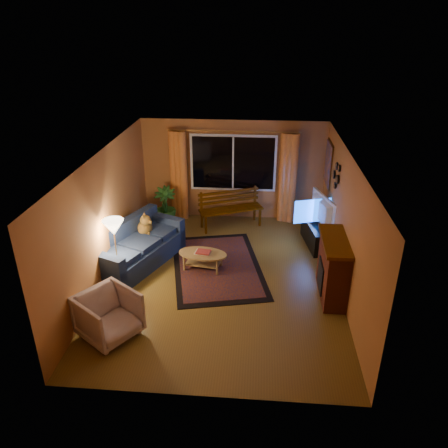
# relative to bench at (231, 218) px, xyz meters

# --- Properties ---
(floor) EXTENTS (4.50, 6.00, 0.02)m
(floor) POSITION_rel_bench_xyz_m (0.01, -2.38, -0.24)
(floor) COLOR brown
(floor) RESTS_ON ground
(ceiling) EXTENTS (4.50, 6.00, 0.02)m
(ceiling) POSITION_rel_bench_xyz_m (0.01, -2.38, 2.28)
(ceiling) COLOR white
(ceiling) RESTS_ON ground
(wall_back) EXTENTS (4.50, 0.02, 2.50)m
(wall_back) POSITION_rel_bench_xyz_m (0.01, 0.63, 1.02)
(wall_back) COLOR #B6723B
(wall_back) RESTS_ON ground
(wall_left) EXTENTS (0.02, 6.00, 2.50)m
(wall_left) POSITION_rel_bench_xyz_m (-2.25, -2.38, 1.02)
(wall_left) COLOR #B6723B
(wall_left) RESTS_ON ground
(wall_right) EXTENTS (0.02, 6.00, 2.50)m
(wall_right) POSITION_rel_bench_xyz_m (2.27, -2.38, 1.02)
(wall_right) COLOR #B6723B
(wall_right) RESTS_ON ground
(window) EXTENTS (2.00, 0.02, 1.30)m
(window) POSITION_rel_bench_xyz_m (0.01, 0.57, 1.22)
(window) COLOR black
(window) RESTS_ON wall_back
(curtain_rod) EXTENTS (3.20, 0.03, 0.03)m
(curtain_rod) POSITION_rel_bench_xyz_m (0.01, 0.52, 2.02)
(curtain_rod) COLOR #BF8C3F
(curtain_rod) RESTS_ON wall_back
(curtain_left) EXTENTS (0.36, 0.36, 2.24)m
(curtain_left) POSITION_rel_bench_xyz_m (-1.34, 0.50, 0.89)
(curtain_left) COLOR orange
(curtain_left) RESTS_ON ground
(curtain_right) EXTENTS (0.36, 0.36, 2.24)m
(curtain_right) POSITION_rel_bench_xyz_m (1.36, 0.50, 0.89)
(curtain_right) COLOR orange
(curtain_right) RESTS_ON ground
(bench) EXTENTS (1.60, 1.02, 0.46)m
(bench) POSITION_rel_bench_xyz_m (0.00, 0.00, 0.00)
(bench) COLOR #452200
(bench) RESTS_ON ground
(potted_plant) EXTENTS (0.60, 0.60, 0.97)m
(potted_plant) POSITION_rel_bench_xyz_m (-1.63, 0.00, 0.25)
(potted_plant) COLOR #235B1E
(potted_plant) RESTS_ON ground
(sofa) EXTENTS (1.72, 2.37, 0.88)m
(sofa) POSITION_rel_bench_xyz_m (-1.80, -1.96, 0.21)
(sofa) COLOR #1B2949
(sofa) RESTS_ON ground
(dog) EXTENTS (0.32, 0.42, 0.45)m
(dog) POSITION_rel_bench_xyz_m (-1.75, -1.46, 0.43)
(dog) COLOR olive
(dog) RESTS_ON sofa
(armchair) EXTENTS (1.12, 1.13, 0.86)m
(armchair) POSITION_rel_bench_xyz_m (-1.66, -4.24, 0.20)
(armchair) COLOR #C2ADB7
(armchair) RESTS_ON ground
(floor_lamp) EXTENTS (0.25, 0.25, 1.31)m
(floor_lamp) POSITION_rel_bench_xyz_m (-1.99, -2.67, 0.42)
(floor_lamp) COLOR #BF8C3F
(floor_lamp) RESTS_ON ground
(rug) EXTENTS (2.33, 3.10, 0.02)m
(rug) POSITION_rel_bench_xyz_m (-0.15, -1.93, -0.22)
(rug) COLOR #6C2B08
(rug) RESTS_ON ground
(coffee_table) EXTENTS (1.14, 1.14, 0.36)m
(coffee_table) POSITION_rel_bench_xyz_m (-0.43, -2.04, -0.05)
(coffee_table) COLOR tan
(coffee_table) RESTS_ON ground
(tv_console) EXTENTS (0.60, 1.27, 0.51)m
(tv_console) POSITION_rel_bench_xyz_m (1.99, -0.79, 0.02)
(tv_console) COLOR black
(tv_console) RESTS_ON ground
(television) EXTENTS (0.50, 1.16, 0.67)m
(television) POSITION_rel_bench_xyz_m (1.99, -0.79, 0.61)
(television) COLOR black
(television) RESTS_ON tv_console
(fireplace) EXTENTS (0.40, 1.20, 1.10)m
(fireplace) POSITION_rel_bench_xyz_m (2.06, -2.78, 0.32)
(fireplace) COLOR maroon
(fireplace) RESTS_ON ground
(mirror_cluster) EXTENTS (0.06, 0.60, 0.56)m
(mirror_cluster) POSITION_rel_bench_xyz_m (2.22, -1.08, 1.57)
(mirror_cluster) COLOR black
(mirror_cluster) RESTS_ON wall_right
(painting) EXTENTS (0.04, 0.76, 0.96)m
(painting) POSITION_rel_bench_xyz_m (2.23, 0.07, 1.42)
(painting) COLOR #C95C0F
(painting) RESTS_ON wall_right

